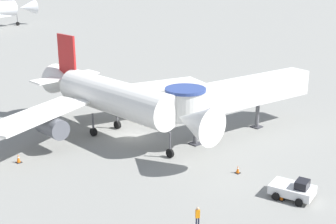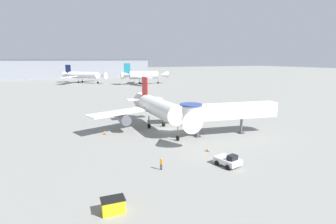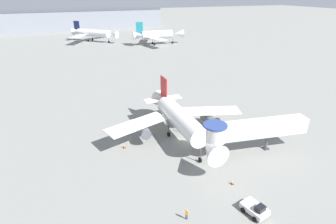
{
  "view_description": "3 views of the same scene",
  "coord_description": "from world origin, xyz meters",
  "px_view_note": "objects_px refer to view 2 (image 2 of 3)",
  "views": [
    {
      "loc": [
        -30.65,
        -36.7,
        18.07
      ],
      "look_at": [
        2.28,
        -3.27,
        3.05
      ],
      "focal_mm": 50.0,
      "sensor_mm": 36.0,
      "label": 1
    },
    {
      "loc": [
        -20.78,
        -46.82,
        14.15
      ],
      "look_at": [
        -1.87,
        -4.46,
        4.77
      ],
      "focal_mm": 28.0,
      "sensor_mm": 36.0,
      "label": 2
    },
    {
      "loc": [
        -19.91,
        -39.35,
        26.72
      ],
      "look_at": [
        -3.07,
        2.93,
        5.52
      ],
      "focal_mm": 28.0,
      "sensor_mm": 36.0,
      "label": 3
    }
  ],
  "objects_px": {
    "ground_crew_marshaller": "(161,163)",
    "background_jet_navy_tail": "(83,75)",
    "pushback_tug_white": "(228,160)",
    "traffic_cone_apron_front": "(220,163)",
    "service_container_yellow": "(113,205)",
    "traffic_cone_port_wing": "(105,132)",
    "traffic_cone_near_nose": "(208,149)",
    "jet_bridge": "(222,111)",
    "main_airplane": "(159,109)",
    "background_jet_teal_tail": "(143,75)"
  },
  "relations": [
    {
      "from": "main_airplane",
      "to": "traffic_cone_apron_front",
      "type": "distance_m",
      "value": 21.36
    },
    {
      "from": "traffic_cone_port_wing",
      "to": "ground_crew_marshaller",
      "type": "xyz_separation_m",
      "value": [
        3.58,
        -19.54,
        0.54
      ]
    },
    {
      "from": "jet_bridge",
      "to": "ground_crew_marshaller",
      "type": "distance_m",
      "value": 19.91
    },
    {
      "from": "traffic_cone_port_wing",
      "to": "background_jet_navy_tail",
      "type": "bearing_deg",
      "value": 85.55
    },
    {
      "from": "service_container_yellow",
      "to": "background_jet_navy_tail",
      "type": "height_order",
      "value": "background_jet_navy_tail"
    },
    {
      "from": "main_airplane",
      "to": "background_jet_navy_tail",
      "type": "xyz_separation_m",
      "value": [
        -1.87,
        117.85,
        0.43
      ]
    },
    {
      "from": "jet_bridge",
      "to": "traffic_cone_port_wing",
      "type": "xyz_separation_m",
      "value": [
        -20.3,
        9.35,
        -4.16
      ]
    },
    {
      "from": "main_airplane",
      "to": "service_container_yellow",
      "type": "relative_size",
      "value": 12.63
    },
    {
      "from": "service_container_yellow",
      "to": "ground_crew_marshaller",
      "type": "relative_size",
      "value": 1.4
    },
    {
      "from": "main_airplane",
      "to": "pushback_tug_white",
      "type": "xyz_separation_m",
      "value": [
        1.41,
        -21.4,
        -3.56
      ]
    },
    {
      "from": "traffic_cone_apron_front",
      "to": "ground_crew_marshaller",
      "type": "xyz_separation_m",
      "value": [
        -7.8,
        1.99,
        0.57
      ]
    },
    {
      "from": "ground_crew_marshaller",
      "to": "background_jet_navy_tail",
      "type": "bearing_deg",
      "value": -56.53
    },
    {
      "from": "traffic_cone_near_nose",
      "to": "ground_crew_marshaller",
      "type": "xyz_separation_m",
      "value": [
        -9.33,
        -3.53,
        0.58
      ]
    },
    {
      "from": "jet_bridge",
      "to": "background_jet_navy_tail",
      "type": "xyz_separation_m",
      "value": [
        -11.17,
        126.65,
        0.16
      ]
    },
    {
      "from": "service_container_yellow",
      "to": "traffic_cone_near_nose",
      "type": "bearing_deg",
      "value": 31.72
    },
    {
      "from": "background_jet_teal_tail",
      "to": "traffic_cone_port_wing",
      "type": "bearing_deg",
      "value": 161.35
    },
    {
      "from": "traffic_cone_near_nose",
      "to": "traffic_cone_port_wing",
      "type": "distance_m",
      "value": 20.57
    },
    {
      "from": "traffic_cone_apron_front",
      "to": "ground_crew_marshaller",
      "type": "height_order",
      "value": "ground_crew_marshaller"
    },
    {
      "from": "main_airplane",
      "to": "traffic_cone_port_wing",
      "type": "relative_size",
      "value": 34.7
    },
    {
      "from": "service_container_yellow",
      "to": "ground_crew_marshaller",
      "type": "distance_m",
      "value": 10.56
    },
    {
      "from": "pushback_tug_white",
      "to": "service_container_yellow",
      "type": "distance_m",
      "value": 17.3
    },
    {
      "from": "traffic_cone_apron_front",
      "to": "ground_crew_marshaller",
      "type": "bearing_deg",
      "value": 165.68
    },
    {
      "from": "ground_crew_marshaller",
      "to": "background_jet_navy_tail",
      "type": "xyz_separation_m",
      "value": [
        5.54,
        136.85,
        3.78
      ]
    },
    {
      "from": "pushback_tug_white",
      "to": "ground_crew_marshaller",
      "type": "xyz_separation_m",
      "value": [
        -8.82,
        2.4,
        0.22
      ]
    },
    {
      "from": "pushback_tug_white",
      "to": "service_container_yellow",
      "type": "xyz_separation_m",
      "value": [
        -16.65,
        -4.69,
        -0.01
      ]
    },
    {
      "from": "pushback_tug_white",
      "to": "ground_crew_marshaller",
      "type": "relative_size",
      "value": 2.32
    },
    {
      "from": "background_jet_navy_tail",
      "to": "service_container_yellow",
      "type": "bearing_deg",
      "value": -139.14
    },
    {
      "from": "traffic_cone_near_nose",
      "to": "ground_crew_marshaller",
      "type": "height_order",
      "value": "ground_crew_marshaller"
    },
    {
      "from": "traffic_cone_apron_front",
      "to": "traffic_cone_port_wing",
      "type": "distance_m",
      "value": 24.36
    },
    {
      "from": "ground_crew_marshaller",
      "to": "background_jet_navy_tail",
      "type": "height_order",
      "value": "background_jet_navy_tail"
    },
    {
      "from": "traffic_cone_near_nose",
      "to": "traffic_cone_port_wing",
      "type": "height_order",
      "value": "traffic_cone_port_wing"
    },
    {
      "from": "traffic_cone_port_wing",
      "to": "background_jet_teal_tail",
      "type": "height_order",
      "value": "background_jet_teal_tail"
    },
    {
      "from": "traffic_cone_port_wing",
      "to": "traffic_cone_near_nose",
      "type": "bearing_deg",
      "value": -51.11
    },
    {
      "from": "pushback_tug_white",
      "to": "background_jet_teal_tail",
      "type": "height_order",
      "value": "background_jet_teal_tail"
    },
    {
      "from": "traffic_cone_apron_front",
      "to": "main_airplane",
      "type": "bearing_deg",
      "value": 91.06
    },
    {
      "from": "traffic_cone_port_wing",
      "to": "background_jet_navy_tail",
      "type": "relative_size",
      "value": 0.03
    },
    {
      "from": "jet_bridge",
      "to": "pushback_tug_white",
      "type": "xyz_separation_m",
      "value": [
        -7.89,
        -12.59,
        -3.84
      ]
    },
    {
      "from": "main_airplane",
      "to": "traffic_cone_apron_front",
      "type": "xyz_separation_m",
      "value": [
        0.39,
        -21.0,
        -3.92
      ]
    },
    {
      "from": "jet_bridge",
      "to": "main_airplane",
      "type": "bearing_deg",
      "value": 145.59
    },
    {
      "from": "jet_bridge",
      "to": "background_jet_navy_tail",
      "type": "height_order",
      "value": "background_jet_navy_tail"
    },
    {
      "from": "main_airplane",
      "to": "pushback_tug_white",
      "type": "relative_size",
      "value": 7.64
    },
    {
      "from": "traffic_cone_port_wing",
      "to": "background_jet_teal_tail",
      "type": "bearing_deg",
      "value": 67.18
    },
    {
      "from": "background_jet_navy_tail",
      "to": "jet_bridge",
      "type": "bearing_deg",
      "value": -128.79
    },
    {
      "from": "traffic_cone_port_wing",
      "to": "background_jet_teal_tail",
      "type": "xyz_separation_m",
      "value": [
        39.76,
        94.49,
        4.81
      ]
    },
    {
      "from": "jet_bridge",
      "to": "traffic_cone_near_nose",
      "type": "distance_m",
      "value": 10.8
    },
    {
      "from": "service_container_yellow",
      "to": "traffic_cone_port_wing",
      "type": "bearing_deg",
      "value": 80.93
    },
    {
      "from": "traffic_cone_port_wing",
      "to": "ground_crew_marshaller",
      "type": "height_order",
      "value": "ground_crew_marshaller"
    },
    {
      "from": "pushback_tug_white",
      "to": "traffic_cone_apron_front",
      "type": "bearing_deg",
      "value": 145.38
    },
    {
      "from": "traffic_cone_apron_front",
      "to": "background_jet_teal_tail",
      "type": "xyz_separation_m",
      "value": [
        28.37,
        116.03,
        4.84
      ]
    },
    {
      "from": "traffic_cone_apron_front",
      "to": "ground_crew_marshaller",
      "type": "distance_m",
      "value": 8.07
    }
  ]
}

